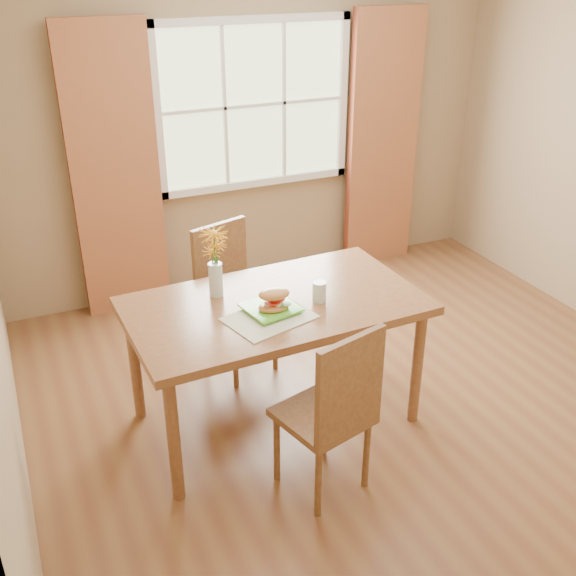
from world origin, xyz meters
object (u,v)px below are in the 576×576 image
(chair_near, at_px, (334,407))
(flower_vase, at_px, (215,254))
(dining_table, at_px, (275,315))
(chair_far, at_px, (230,291))
(croissant_sandwich, at_px, (274,300))
(water_glass, at_px, (319,292))

(chair_near, relative_size, flower_vase, 2.42)
(dining_table, height_order, flower_vase, flower_vase)
(dining_table, relative_size, chair_far, 1.68)
(flower_vase, bearing_deg, chair_far, 63.06)
(dining_table, bearing_deg, flower_vase, 139.88)
(croissant_sandwich, bearing_deg, flower_vase, 128.33)
(water_glass, bearing_deg, chair_far, 108.24)
(chair_near, bearing_deg, water_glass, 56.04)
(chair_far, bearing_deg, water_glass, -89.00)
(chair_near, bearing_deg, dining_table, 77.05)
(dining_table, relative_size, chair_near, 1.69)
(dining_table, bearing_deg, croissant_sandwich, -116.39)
(dining_table, xyz_separation_m, chair_far, (-0.03, 0.70, -0.18))
(chair_near, distance_m, water_glass, 0.72)
(chair_far, distance_m, croissant_sandwich, 0.90)
(dining_table, height_order, croissant_sandwich, croissant_sandwich)
(chair_far, bearing_deg, croissant_sandwich, -109.37)
(dining_table, height_order, chair_far, chair_far)
(chair_near, xyz_separation_m, croissant_sandwich, (-0.08, 0.58, 0.35))
(croissant_sandwich, bearing_deg, chair_near, -76.47)
(flower_vase, bearing_deg, water_glass, -30.99)
(croissant_sandwich, height_order, water_glass, croissant_sandwich)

